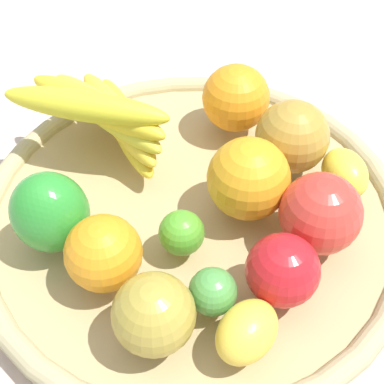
% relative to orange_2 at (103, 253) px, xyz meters
% --- Properties ---
extents(ground_plane, '(2.40, 2.40, 0.00)m').
position_rel_orange_2_xyz_m(ground_plane, '(-0.11, -0.04, -0.07)').
color(ground_plane, '#C3AFA3').
rests_on(ground_plane, ground).
extents(basket, '(0.45, 0.45, 0.04)m').
position_rel_orange_2_xyz_m(basket, '(-0.11, -0.04, -0.05)').
color(basket, tan).
rests_on(basket, ground_plane).
extents(orange_2, '(0.09, 0.09, 0.07)m').
position_rel_orange_2_xyz_m(orange_2, '(0.00, 0.00, 0.00)').
color(orange_2, orange).
rests_on(orange_2, basket).
extents(apple_1, '(0.10, 0.10, 0.08)m').
position_rel_orange_2_xyz_m(apple_1, '(-0.19, 0.06, 0.00)').
color(apple_1, red).
rests_on(apple_1, basket).
extents(banana_bunch, '(0.15, 0.18, 0.09)m').
position_rel_orange_2_xyz_m(banana_bunch, '(-0.08, -0.16, 0.01)').
color(banana_bunch, yellow).
rests_on(banana_bunch, basket).
extents(orange_0, '(0.10, 0.10, 0.08)m').
position_rel_orange_2_xyz_m(orange_0, '(-0.22, -0.12, 0.00)').
color(orange_0, orange).
rests_on(orange_0, basket).
extents(lime_0, '(0.06, 0.06, 0.04)m').
position_rel_orange_2_xyz_m(lime_0, '(-0.07, 0.07, -0.01)').
color(lime_0, '#4D9845').
rests_on(lime_0, basket).
extents(orange_1, '(0.09, 0.09, 0.08)m').
position_rel_orange_2_xyz_m(orange_1, '(-0.16, -0.01, 0.01)').
color(orange_1, orange).
rests_on(orange_1, basket).
extents(lemon_1, '(0.07, 0.06, 0.05)m').
position_rel_orange_2_xyz_m(lemon_1, '(-0.07, 0.12, -0.01)').
color(lemon_1, yellow).
rests_on(lemon_1, basket).
extents(bell_pepper, '(0.10, 0.10, 0.08)m').
position_rel_orange_2_xyz_m(bell_pepper, '(0.03, -0.06, 0.01)').
color(bell_pepper, green).
rests_on(bell_pepper, basket).
extents(apple_3, '(0.08, 0.08, 0.07)m').
position_rel_orange_2_xyz_m(apple_3, '(-0.13, 0.09, -0.00)').
color(apple_3, red).
rests_on(apple_3, basket).
extents(lime_1, '(0.06, 0.06, 0.04)m').
position_rel_orange_2_xyz_m(lime_1, '(-0.08, 0.01, -0.01)').
color(lime_1, '#50A32A').
rests_on(lime_1, basket).
extents(apple_0, '(0.10, 0.10, 0.07)m').
position_rel_orange_2_xyz_m(apple_0, '(-0.01, 0.08, -0.00)').
color(apple_0, '#AA9338').
rests_on(apple_0, basket).
extents(lemon_0, '(0.06, 0.07, 0.04)m').
position_rel_orange_2_xyz_m(lemon_0, '(-0.26, 0.02, -0.01)').
color(lemon_0, yellow).
rests_on(lemon_0, basket).
extents(apple_2, '(0.10, 0.10, 0.08)m').
position_rel_orange_2_xyz_m(apple_2, '(-0.23, -0.03, 0.00)').
color(apple_2, '#AF8833').
rests_on(apple_2, basket).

